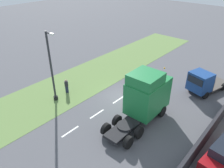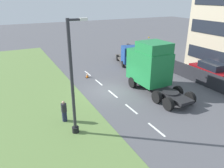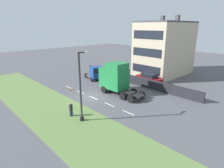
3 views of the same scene
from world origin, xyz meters
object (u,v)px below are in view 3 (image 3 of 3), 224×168
at_px(lamp_post, 81,91).
at_px(parked_car, 149,79).
at_px(flatbed_truck, 96,73).
at_px(traffic_cone_lead, 70,88).
at_px(pedestrian, 71,110).
at_px(lorry_cab, 115,78).

bearing_deg(lamp_post, parked_car, 10.27).
bearing_deg(flatbed_truck, traffic_cone_lead, 30.32).
xyz_separation_m(lamp_post, pedestrian, (-0.30, 1.67, -2.45)).
xyz_separation_m(lorry_cab, lamp_post, (-8.42, -3.62, 0.91)).
bearing_deg(lorry_cab, flatbed_truck, 72.27).
xyz_separation_m(flatbed_truck, traffic_cone_lead, (-6.39, -1.70, -1.07)).
xyz_separation_m(parked_car, traffic_cone_lead, (-11.34, 6.50, -0.67)).
bearing_deg(lorry_cab, parked_car, -6.84).
relative_size(flatbed_truck, traffic_cone_lead, 9.68).
relative_size(lorry_cab, parked_car, 1.48).
bearing_deg(parked_car, lamp_post, -163.47).
relative_size(lorry_cab, pedestrian, 4.56).
bearing_deg(lamp_post, lorry_cab, 23.24).
xyz_separation_m(lorry_cab, flatbed_truck, (2.28, 7.42, -0.94)).
height_order(lorry_cab, lamp_post, lamp_post).
bearing_deg(lamp_post, traffic_cone_lead, 65.21).
bearing_deg(traffic_cone_lead, lorry_cab, -54.28).
bearing_deg(parked_car, traffic_cone_lead, 156.43).
height_order(parked_car, lamp_post, lamp_post).
bearing_deg(lamp_post, flatbed_truck, 45.88).
distance_m(flatbed_truck, traffic_cone_lead, 6.70).
distance_m(lamp_post, traffic_cone_lead, 10.69).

